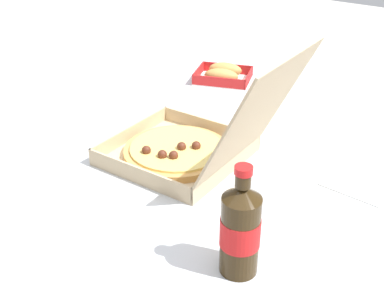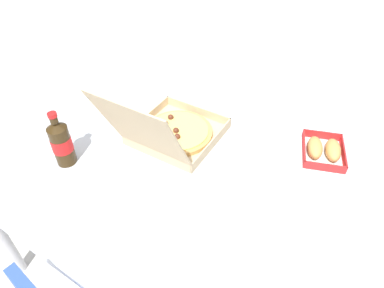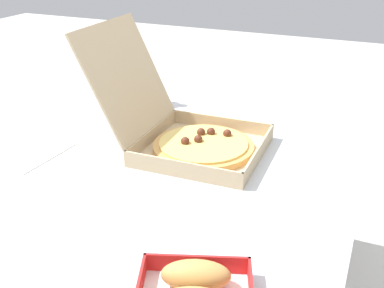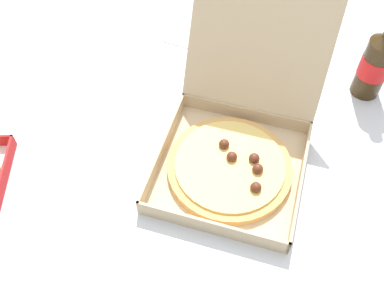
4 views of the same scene
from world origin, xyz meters
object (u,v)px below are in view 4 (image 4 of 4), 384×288
Objects in this scene: pizza_box_open at (235,145)px; cola_bottle at (376,64)px; paper_menu at (205,34)px; chair at (242,7)px.

pizza_box_open reaches higher than cola_bottle.
paper_menu is at bearing 169.85° from cola_bottle.
pizza_box_open is 0.41m from cola_bottle.
chair is 3.71× the size of cola_bottle.
pizza_box_open is at bearing -78.23° from chair.
cola_bottle is 0.48m from paper_menu.
paper_menu is (-0.19, 0.39, -0.05)m from pizza_box_open.
cola_bottle reaches higher than paper_menu.
pizza_box_open reaches higher than chair.
cola_bottle is at bearing -51.07° from chair.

